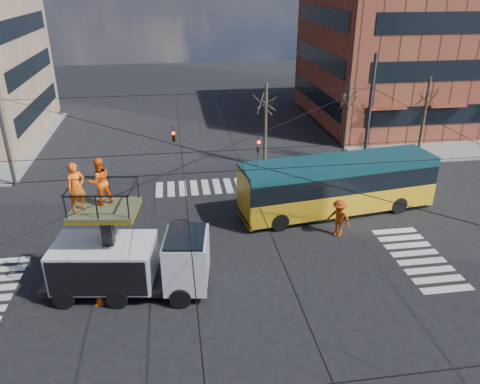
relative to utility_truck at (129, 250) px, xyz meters
The scene contains 13 objects.
ground 4.22m from the utility_truck, ahead, with size 120.00×120.00×0.00m, color black.
sidewalk_ne 32.86m from the utility_truck, 41.27° to the left, with size 18.00×18.00×0.12m, color slate.
crosswalks 4.22m from the utility_truck, ahead, with size 22.40×22.40×0.02m, color silver, non-canonical shape.
building_ne 35.88m from the utility_truck, 43.84° to the left, with size 20.06×16.06×14.00m.
overhead_network 4.37m from the utility_truck, 16.16° to the left, with size 24.24×24.24×8.00m.
tree_a 16.78m from the utility_truck, 58.52° to the left, with size 2.00×2.00×6.00m.
tree_b 20.53m from the utility_truck, 43.96° to the left, with size 2.00×2.00×6.00m.
tree_c 25.16m from the utility_truck, 34.38° to the left, with size 2.00×2.00×6.00m.
utility_truck is the anchor object (origin of this frame).
city_bus 12.78m from the utility_truck, 28.06° to the left, with size 11.59×4.15×3.20m.
traffic_cone 2.27m from the utility_truck, 150.94° to the right, with size 0.36×0.36×0.66m, color #FF4D0A.
worker_ground 1.82m from the utility_truck, 151.13° to the left, with size 1.12×0.47×1.92m, color orange.
flagger 11.02m from the utility_truck, 17.62° to the left, with size 1.32×0.76×2.05m, color #DD470D.
Camera 1 is at (-1.49, -18.00, 12.45)m, focal length 35.00 mm.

